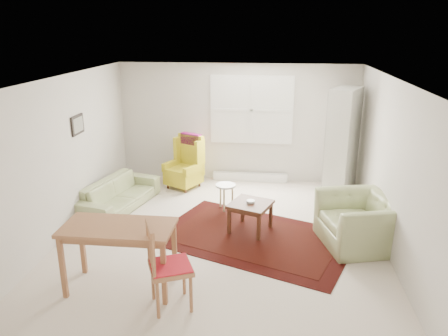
# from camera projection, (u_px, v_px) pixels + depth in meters

# --- Properties ---
(room) EXTENTS (5.04, 5.54, 2.51)m
(room) POSITION_uv_depth(u_px,v_px,m) (225.00, 157.00, 6.83)
(room) COLOR beige
(room) RESTS_ON ground
(rug) EXTENTS (3.47, 2.87, 0.03)m
(rug) POSITION_uv_depth(u_px,v_px,m) (254.00, 237.00, 6.95)
(rug) COLOR black
(rug) RESTS_ON ground
(sofa) EXTENTS (1.13, 1.94, 0.74)m
(sofa) POSITION_uv_depth(u_px,v_px,m) (119.00, 189.00, 8.01)
(sofa) COLOR #9DA870
(sofa) RESTS_ON ground
(armchair) EXTENTS (1.29, 1.40, 0.91)m
(armchair) POSITION_uv_depth(u_px,v_px,m) (359.00, 217.00, 6.61)
(armchair) COLOR #9DA870
(armchair) RESTS_ON ground
(wingback_chair) EXTENTS (0.87, 0.89, 1.10)m
(wingback_chair) POSITION_uv_depth(u_px,v_px,m) (183.00, 162.00, 8.97)
(wingback_chair) COLOR gold
(wingback_chair) RESTS_ON ground
(coffee_table) EXTENTS (0.79, 0.79, 0.50)m
(coffee_table) POSITION_uv_depth(u_px,v_px,m) (250.00, 217.00, 7.11)
(coffee_table) COLOR #482516
(coffee_table) RESTS_ON ground
(stool) EXTENTS (0.48, 0.48, 0.49)m
(stool) POSITION_uv_depth(u_px,v_px,m) (226.00, 197.00, 7.96)
(stool) COLOR white
(stool) RESTS_ON ground
(cabinet) EXTENTS (0.76, 0.96, 2.13)m
(cabinet) POSITION_uv_depth(u_px,v_px,m) (343.00, 143.00, 8.40)
(cabinet) COLOR silver
(cabinet) RESTS_ON ground
(desk) EXTENTS (1.38, 0.69, 0.87)m
(desk) POSITION_uv_depth(u_px,v_px,m) (121.00, 257.00, 5.51)
(desk) COLOR #9C653F
(desk) RESTS_ON ground
(desk_chair) EXTENTS (0.63, 0.63, 1.09)m
(desk_chair) POSITION_uv_depth(u_px,v_px,m) (171.00, 265.00, 5.10)
(desk_chair) COLOR #9C653F
(desk_chair) RESTS_ON ground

